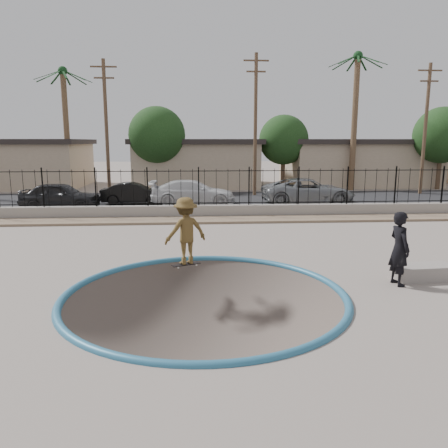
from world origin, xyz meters
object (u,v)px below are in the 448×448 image
at_px(skater, 186,234).
at_px(car_c, 193,192).
at_px(skateboard, 186,264).
at_px(car_a, 60,195).
at_px(concrete_ledge, 423,272).
at_px(car_b, 134,193).
at_px(videographer, 399,249).
at_px(car_d, 308,191).

relative_size(skater, car_c, 0.40).
xyz_separation_m(skateboard, car_a, (-7.16, 11.88, 0.71)).
bearing_deg(concrete_ledge, skateboard, 165.39).
xyz_separation_m(skater, skateboard, (-0.00, 0.00, -0.94)).
height_order(concrete_ledge, car_b, car_b).
bearing_deg(videographer, car_b, 21.95).
bearing_deg(car_b, videographer, -149.95).
bearing_deg(skater, skateboard, -106.98).
bearing_deg(concrete_ledge, car_b, 122.96).
distance_m(videographer, concrete_ledge, 1.26).
relative_size(videographer, concrete_ledge, 1.22).
distance_m(skateboard, car_d, 14.62).
xyz_separation_m(car_a, car_d, (14.23, 0.89, 0.03)).
relative_size(skateboard, videographer, 0.46).
bearing_deg(concrete_ledge, car_a, 135.18).
height_order(videographer, car_c, videographer).
xyz_separation_m(skateboard, car_c, (0.20, 12.90, 0.70)).
xyz_separation_m(skater, concrete_ledge, (6.50, -1.69, -0.81)).
bearing_deg(car_d, car_b, 84.45).
bearing_deg(car_d, videographer, 172.23).
bearing_deg(car_c, car_a, 99.03).
bearing_deg(car_c, car_b, 83.04).
distance_m(skateboard, videographer, 6.04).
xyz_separation_m(videographer, car_d, (1.48, 14.86, -0.18)).
xyz_separation_m(videographer, car_b, (-8.88, 15.48, -0.30)).
xyz_separation_m(skater, car_b, (-3.29, 13.40, -0.33)).
relative_size(videographer, car_a, 0.45).
distance_m(skater, car_a, 13.87).
relative_size(videographer, car_c, 0.39).
distance_m(skater, skateboard, 0.94).
bearing_deg(videographer, skateboard, 61.67).
relative_size(videographer, car_d, 0.36).
bearing_deg(skateboard, car_a, 96.38).
relative_size(skater, car_b, 0.52).
height_order(car_c, car_d, car_d).
bearing_deg(concrete_ledge, car_c, 113.33).
bearing_deg(skateboard, concrete_ledge, -39.31).
bearing_deg(skateboard, car_d, 36.33).
height_order(car_b, car_d, car_d).
bearing_deg(skater, car_b, -100.32).
bearing_deg(car_b, car_a, 111.63).
bearing_deg(car_c, concrete_ledge, -155.54).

